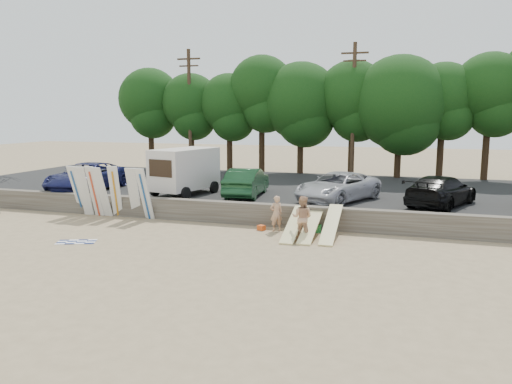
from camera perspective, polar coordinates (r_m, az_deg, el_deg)
ground at (r=19.85m, az=-0.40°, el=-5.72°), size 120.00×120.00×0.00m
seawall at (r=22.54m, az=1.92°, el=-2.65°), size 44.00×0.50×1.00m
parking_lot at (r=29.75m, az=5.76°, el=-0.16°), size 44.00×14.50×0.70m
treeline at (r=36.10m, az=10.38°, el=10.74°), size 33.52×6.62×9.43m
utility_poles at (r=34.51m, az=11.06°, el=9.43°), size 25.80×0.26×9.00m
box_trailer at (r=27.11m, az=-8.15°, el=2.63°), size 2.89×4.23×2.48m
car_0 at (r=29.96m, az=-18.79°, el=1.66°), size 2.86×5.74×1.56m
car_1 at (r=26.43m, az=-1.09°, el=1.15°), size 1.99×4.65×1.49m
car_2 at (r=25.22m, az=9.31°, el=0.59°), size 4.34×5.69×1.44m
car_3 at (r=25.10m, az=20.38°, el=0.13°), size 3.85×5.41×1.46m
surfboard_upright_0 at (r=26.46m, az=-19.76°, el=0.20°), size 0.60×0.89×2.50m
surfboard_upright_1 at (r=25.98m, az=-19.03°, el=0.10°), size 0.57×0.85×2.51m
surfboard_upright_2 at (r=25.68m, az=-17.98°, el=0.07°), size 0.54×0.76×2.53m
surfboard_upright_3 at (r=25.40m, az=-17.17°, el=-0.01°), size 0.59×0.89×2.50m
surfboard_upright_4 at (r=25.21m, az=-15.78°, el=0.05°), size 0.59×0.68×2.55m
surfboard_upright_5 at (r=24.68m, az=-13.80°, el=-0.12°), size 0.61×0.89×2.50m
surfboard_upright_6 at (r=24.20m, az=-12.60°, el=-0.24°), size 0.60×0.85×2.51m
surfboard_low_0 at (r=20.64m, az=4.38°, el=-3.68°), size 0.56×2.86×1.05m
surfboard_low_1 at (r=20.63m, az=6.26°, el=-3.92°), size 0.56×2.90×0.90m
surfboard_low_2 at (r=20.54m, az=8.59°, el=-3.66°), size 0.56×2.82×1.16m
beachgoer_a at (r=21.53m, az=2.33°, el=-2.46°), size 0.67×0.61×1.54m
beachgoer_b at (r=20.23m, az=5.29°, el=-2.92°), size 0.89×0.71×1.76m
cooler at (r=21.58m, az=6.96°, el=-4.15°), size 0.41×0.34×0.32m
gear_bag at (r=21.77m, az=0.61°, el=-4.10°), size 0.38×0.35×0.22m
beach_towel at (r=21.05m, az=-19.83°, el=-5.38°), size 1.94×1.94×0.00m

